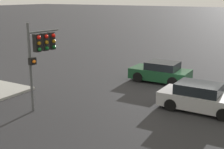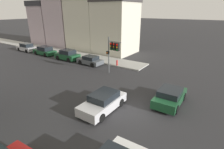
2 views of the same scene
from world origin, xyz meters
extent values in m
plane|color=#28282B|center=(0.00, 0.00, 0.00)|extent=(300.00, 300.00, 0.00)
cylinder|color=#515456|center=(6.19, 6.71, 2.27)|extent=(0.14, 0.14, 4.55)
cylinder|color=#515456|center=(6.06, 5.76, 4.05)|extent=(0.35, 1.91, 0.10)
cube|color=black|center=(6.13, 6.23, 3.50)|extent=(0.34, 0.34, 0.90)
sphere|color=red|center=(5.94, 6.26, 3.80)|extent=(0.20, 0.20, 0.20)
sphere|color=#99660F|center=(5.94, 6.26, 3.50)|extent=(0.20, 0.20, 0.20)
sphere|color=#0F511E|center=(5.94, 6.26, 3.20)|extent=(0.20, 0.20, 0.20)
cube|color=black|center=(6.06, 5.76, 3.50)|extent=(0.34, 0.34, 0.90)
sphere|color=red|center=(5.88, 5.78, 3.80)|extent=(0.20, 0.20, 0.20)
sphere|color=#99660F|center=(5.88, 5.78, 3.50)|extent=(0.20, 0.20, 0.20)
sphere|color=#0F511E|center=(5.88, 5.78, 3.20)|extent=(0.20, 0.20, 0.20)
cube|color=black|center=(6.00, 5.29, 3.50)|extent=(0.34, 0.34, 0.90)
sphere|color=red|center=(5.81, 5.31, 3.80)|extent=(0.20, 0.20, 0.20)
sphere|color=#99660F|center=(5.81, 5.31, 3.50)|extent=(0.20, 0.20, 0.20)
sphere|color=#0F511E|center=(5.81, 5.31, 3.20)|extent=(0.20, 0.20, 0.20)
cube|color=black|center=(6.01, 6.73, 2.67)|extent=(0.26, 0.38, 0.35)
sphere|color=orange|center=(5.87, 6.75, 2.67)|extent=(0.18, 0.18, 0.18)
cube|color=#B7B7BC|center=(-1.23, 2.12, 0.54)|extent=(4.28, 1.92, 0.73)
cube|color=black|center=(-1.06, 2.12, 1.17)|extent=(2.23, 1.68, 0.53)
cylinder|color=black|center=(-2.55, 3.02, 0.32)|extent=(0.64, 0.22, 0.64)
cylinder|color=black|center=(0.09, 1.22, 0.32)|extent=(0.64, 0.22, 0.64)
cylinder|color=black|center=(0.10, 3.00, 0.32)|extent=(0.64, 0.22, 0.64)
cube|color=#194728|center=(2.76, -2.01, 0.55)|extent=(4.05, 1.93, 0.71)
cube|color=black|center=(2.60, -2.01, 1.16)|extent=(2.11, 1.69, 0.50)
cylinder|color=black|center=(4.01, -1.10, 0.35)|extent=(0.71, 0.22, 0.70)
cylinder|color=black|center=(4.02, -2.90, 0.35)|extent=(0.71, 0.22, 0.70)
cylinder|color=black|center=(1.50, -1.12, 0.35)|extent=(0.71, 0.22, 0.70)
cylinder|color=black|center=(1.52, -2.91, 0.35)|extent=(0.71, 0.22, 0.70)
camera|label=1|loc=(-5.13, 17.65, 5.83)|focal=50.00mm
camera|label=2|loc=(-10.93, -5.30, 7.56)|focal=28.00mm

